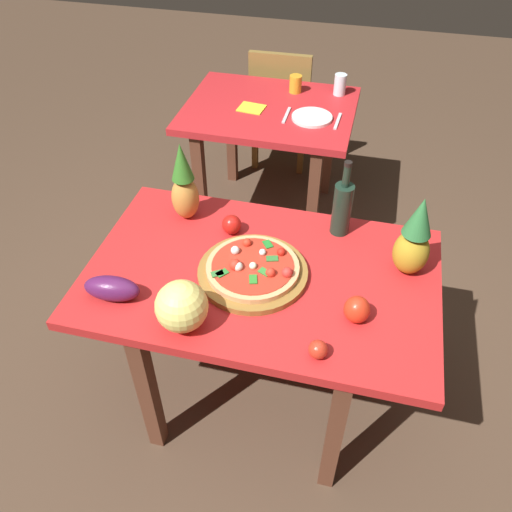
{
  "coord_description": "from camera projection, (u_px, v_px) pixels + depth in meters",
  "views": [
    {
      "loc": [
        0.31,
        -1.35,
        2.09
      ],
      "look_at": [
        -0.03,
        0.03,
        0.79
      ],
      "focal_mm": 36.48,
      "sensor_mm": 36.0,
      "label": 1
    }
  ],
  "objects": [
    {
      "name": "tomato_beside_pepper",
      "position": [
        318.0,
        349.0,
        1.63
      ],
      "size": [
        0.06,
        0.06,
        0.06
      ],
      "primitive_type": "sphere",
      "color": "red",
      "rests_on": "display_table"
    },
    {
      "name": "knife_utensil",
      "position": [
        338.0,
        121.0,
        2.78
      ],
      "size": [
        0.02,
        0.18,
        0.01
      ],
      "primitive_type": "cube",
      "rotation": [
        0.0,
        0.0,
        -0.04
      ],
      "color": "silver",
      "rests_on": "background_table"
    },
    {
      "name": "tomato_near_board",
      "position": [
        232.0,
        225.0,
        2.07
      ],
      "size": [
        0.08,
        0.08,
        0.08
      ],
      "primitive_type": "sphere",
      "color": "red",
      "rests_on": "display_table"
    },
    {
      "name": "napkin_folded",
      "position": [
        251.0,
        108.0,
        2.89
      ],
      "size": [
        0.15,
        0.14,
        0.01
      ],
      "primitive_type": "cube",
      "rotation": [
        0.0,
        0.0,
        -0.12
      ],
      "color": "yellow",
      "rests_on": "background_table"
    },
    {
      "name": "pizza",
      "position": [
        253.0,
        267.0,
        1.89
      ],
      "size": [
        0.34,
        0.34,
        0.06
      ],
      "color": "#E5A169",
      "rests_on": "pizza_board"
    },
    {
      "name": "pizza_board",
      "position": [
        253.0,
        272.0,
        1.91
      ],
      "size": [
        0.41,
        0.41,
        0.02
      ],
      "primitive_type": "cylinder",
      "color": "olive",
      "rests_on": "display_table"
    },
    {
      "name": "background_table",
      "position": [
        269.0,
        126.0,
        2.99
      ],
      "size": [
        0.95,
        0.75,
        0.74
      ],
      "color": "brown",
      "rests_on": "ground_plane"
    },
    {
      "name": "melon",
      "position": [
        182.0,
        306.0,
        1.69
      ],
      "size": [
        0.18,
        0.18,
        0.18
      ],
      "primitive_type": "sphere",
      "color": "#EFE072",
      "rests_on": "display_table"
    },
    {
      "name": "pineapple_left",
      "position": [
        414.0,
        240.0,
        1.84
      ],
      "size": [
        0.13,
        0.13,
        0.33
      ],
      "color": "#AD8D22",
      "rests_on": "display_table"
    },
    {
      "name": "bell_pepper",
      "position": [
        357.0,
        309.0,
        1.73
      ],
      "size": [
        0.09,
        0.09,
        0.1
      ],
      "primitive_type": "ellipsoid",
      "color": "red",
      "rests_on": "display_table"
    },
    {
      "name": "pineapple_right",
      "position": [
        184.0,
        186.0,
        2.07
      ],
      "size": [
        0.11,
        0.11,
        0.34
      ],
      "color": "#BC8137",
      "rests_on": "display_table"
    },
    {
      "name": "wine_bottle",
      "position": [
        342.0,
        207.0,
        2.02
      ],
      "size": [
        0.08,
        0.08,
        0.33
      ],
      "color": "#1A2E23",
      "rests_on": "display_table"
    },
    {
      "name": "dining_chair",
      "position": [
        282.0,
        102.0,
        3.52
      ],
      "size": [
        0.41,
        0.41,
        0.85
      ],
      "rotation": [
        0.0,
        0.0,
        3.17
      ],
      "color": "olive",
      "rests_on": "ground_plane"
    },
    {
      "name": "fork_utensil",
      "position": [
        286.0,
        115.0,
        2.83
      ],
      "size": [
        0.02,
        0.18,
        0.01
      ],
      "primitive_type": "cube",
      "rotation": [
        0.0,
        0.0,
        -0.0
      ],
      "color": "silver",
      "rests_on": "background_table"
    },
    {
      "name": "drinking_glass_juice",
      "position": [
        296.0,
        84.0,
        3.02
      ],
      "size": [
        0.07,
        0.07,
        0.1
      ],
      "primitive_type": "cylinder",
      "color": "gold",
      "rests_on": "background_table"
    },
    {
      "name": "display_table",
      "position": [
        261.0,
        290.0,
        1.99
      ],
      "size": [
        1.3,
        0.82,
        0.74
      ],
      "color": "brown",
      "rests_on": "ground_plane"
    },
    {
      "name": "ground_plane",
      "position": [
        260.0,
        386.0,
        2.43
      ],
      "size": [
        10.0,
        10.0,
        0.0
      ],
      "primitive_type": "plane",
      "color": "#4C3828"
    },
    {
      "name": "dinner_plate",
      "position": [
        312.0,
        117.0,
        2.8
      ],
      "size": [
        0.22,
        0.22,
        0.02
      ],
      "primitive_type": "cylinder",
      "color": "white",
      "rests_on": "background_table"
    },
    {
      "name": "eggplant",
      "position": [
        112.0,
        288.0,
        1.8
      ],
      "size": [
        0.21,
        0.11,
        0.09
      ],
      "primitive_type": "ellipsoid",
      "rotation": [
        0.0,
        0.0,
        0.09
      ],
      "color": "#521B4C",
      "rests_on": "display_table"
    },
    {
      "name": "drinking_glass_water",
      "position": [
        340.0,
        85.0,
        2.99
      ],
      "size": [
        0.07,
        0.07,
        0.12
      ],
      "primitive_type": "cylinder",
      "color": "silver",
      "rests_on": "background_table"
    }
  ]
}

